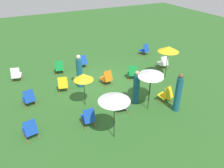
# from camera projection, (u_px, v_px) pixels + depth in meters

# --- Properties ---
(ground_plane) EXTENTS (40.00, 40.00, 0.00)m
(ground_plane) POSITION_uv_depth(u_px,v_px,m) (103.00, 82.00, 12.83)
(ground_plane) COLOR #2D6026
(deckchair_0) EXTENTS (0.68, 0.87, 0.83)m
(deckchair_0) POSITION_uv_depth(u_px,v_px,m) (166.00, 95.00, 10.94)
(deckchair_0) COLOR olive
(deckchair_0) RESTS_ON ground
(deckchair_1) EXTENTS (0.56, 0.81, 0.83)m
(deckchair_1) POSITION_uv_depth(u_px,v_px,m) (121.00, 104.00, 10.28)
(deckchair_1) COLOR olive
(deckchair_1) RESTS_ON ground
(deckchair_2) EXTENTS (0.66, 0.86, 0.83)m
(deckchair_2) POSITION_uv_depth(u_px,v_px,m) (63.00, 85.00, 11.87)
(deckchair_2) COLOR olive
(deckchair_2) RESTS_ON ground
(deckchair_3) EXTENTS (0.57, 0.81, 0.83)m
(deckchair_3) POSITION_uv_depth(u_px,v_px,m) (82.00, 62.00, 14.48)
(deckchair_3) COLOR olive
(deckchair_3) RESTS_ON ground
(deckchair_4) EXTENTS (0.61, 0.84, 0.83)m
(deckchair_4) POSITION_uv_depth(u_px,v_px,m) (107.00, 78.00, 12.51)
(deckchair_4) COLOR olive
(deckchair_4) RESTS_ON ground
(deckchair_5) EXTENTS (0.49, 0.77, 0.83)m
(deckchair_5) POSITION_uv_depth(u_px,v_px,m) (88.00, 117.00, 9.41)
(deckchair_5) COLOR olive
(deckchair_5) RESTS_ON ground
(deckchair_6) EXTENTS (0.65, 0.85, 0.83)m
(deckchair_6) POSITION_uv_depth(u_px,v_px,m) (16.00, 75.00, 12.87)
(deckchair_6) COLOR olive
(deckchair_6) RESTS_ON ground
(deckchair_7) EXTENTS (0.59, 0.83, 0.83)m
(deckchair_7) POSITION_uv_depth(u_px,v_px,m) (59.00, 68.00, 13.71)
(deckchair_7) COLOR olive
(deckchair_7) RESTS_ON ground
(deckchair_8) EXTENTS (0.56, 0.81, 0.83)m
(deckchair_8) POSITION_uv_depth(u_px,v_px,m) (163.00, 63.00, 14.34)
(deckchair_8) COLOR olive
(deckchair_8) RESTS_ON ground
(deckchair_9) EXTENTS (0.59, 0.83, 0.83)m
(deckchair_9) POSITION_uv_depth(u_px,v_px,m) (30.00, 129.00, 8.75)
(deckchair_9) COLOR olive
(deckchair_9) RESTS_ON ground
(deckchair_10) EXTENTS (0.69, 0.87, 0.83)m
(deckchair_10) POSITION_uv_depth(u_px,v_px,m) (132.00, 73.00, 13.11)
(deckchair_10) COLOR olive
(deckchair_10) RESTS_ON ground
(deckchair_11) EXTENTS (0.61, 0.83, 0.83)m
(deckchair_11) POSITION_uv_depth(u_px,v_px,m) (29.00, 98.00, 10.71)
(deckchair_11) COLOR olive
(deckchair_11) RESTS_ON ground
(deckchair_13) EXTENTS (0.68, 0.87, 0.83)m
(deckchair_13) POSITION_uv_depth(u_px,v_px,m) (145.00, 50.00, 16.37)
(deckchair_13) COLOR olive
(deckchair_13) RESTS_ON ground
(umbrella_0) EXTENTS (1.19, 1.19, 1.93)m
(umbrella_0) POSITION_uv_depth(u_px,v_px,m) (169.00, 49.00, 12.53)
(umbrella_0) COLOR black
(umbrella_0) RESTS_ON ground
(umbrella_1) EXTENTS (1.15, 1.15, 1.67)m
(umbrella_1) POSITION_uv_depth(u_px,v_px,m) (152.00, 72.00, 10.46)
(umbrella_1) COLOR black
(umbrella_1) RESTS_ON ground
(umbrella_2) EXTENTS (1.13, 1.13, 1.98)m
(umbrella_2) POSITION_uv_depth(u_px,v_px,m) (151.00, 74.00, 9.69)
(umbrella_2) COLOR black
(umbrella_2) RESTS_ON ground
(umbrella_3) EXTENTS (0.92, 0.92, 1.68)m
(umbrella_3) POSITION_uv_depth(u_px,v_px,m) (83.00, 77.00, 10.13)
(umbrella_3) COLOR black
(umbrella_3) RESTS_ON ground
(umbrella_4) EXTENTS (1.20, 1.20, 1.99)m
(umbrella_4) POSITION_uv_depth(u_px,v_px,m) (114.00, 98.00, 8.02)
(umbrella_4) COLOR black
(umbrella_4) RESTS_ON ground
(person_0) EXTENTS (0.40, 0.40, 1.90)m
(person_0) POSITION_uv_depth(u_px,v_px,m) (178.00, 93.00, 10.06)
(person_0) COLOR #195972
(person_0) RESTS_ON ground
(person_1) EXTENTS (0.43, 0.43, 1.86)m
(person_1) POSITION_uv_depth(u_px,v_px,m) (79.00, 72.00, 12.02)
(person_1) COLOR #195972
(person_1) RESTS_ON ground
(person_2) EXTENTS (0.42, 0.42, 1.73)m
(person_2) POSITION_uv_depth(u_px,v_px,m) (136.00, 88.00, 10.66)
(person_2) COLOR #195972
(person_2) RESTS_ON ground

